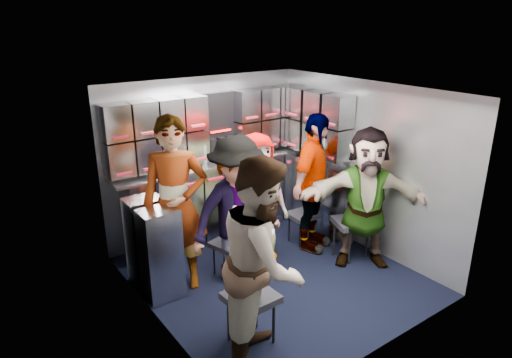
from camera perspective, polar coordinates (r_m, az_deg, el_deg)
floor at (r=5.33m, az=2.26°, el=-12.00°), size 3.00×3.00×0.00m
wall_back at (r=6.05m, az=-6.38°, el=2.74°), size 2.80×0.04×2.10m
wall_left at (r=4.21m, az=-12.82°, el=-5.38°), size 0.04×3.00×2.10m
wall_right at (r=5.79m, az=13.40°, el=1.53°), size 0.04×3.00×2.10m
ceiling at (r=4.59m, az=2.61°, el=10.90°), size 2.80×3.00×0.02m
cart_bank_back at (r=6.06m, az=-5.20°, el=-2.75°), size 2.68×0.38×0.99m
cart_bank_left at (r=4.99m, az=-12.71°, el=-8.34°), size 0.38×0.76×0.99m
counter at (r=5.89m, az=-5.35°, el=1.94°), size 2.68×0.42×0.03m
locker_bank_back at (r=5.81m, az=-5.80°, el=6.55°), size 2.68×0.28×0.82m
locker_bank_right at (r=6.03m, az=7.78°, el=6.96°), size 0.28×1.00×0.82m
right_cabinet at (r=6.26m, az=7.99°, el=-2.10°), size 0.28×1.20×1.00m
coffee_niche at (r=5.95m, az=-4.58°, el=6.71°), size 0.46×0.16×0.84m
red_latch_strip at (r=5.77m, az=-4.29°, el=0.17°), size 2.60×0.02×0.03m
jump_seat_near_left at (r=4.16m, az=-0.65°, el=-14.90°), size 0.43×0.41×0.50m
jump_seat_mid_left at (r=5.20m, az=-3.45°, el=-8.26°), size 0.43×0.41×0.42m
jump_seat_center at (r=5.68m, az=-1.04°, el=-5.13°), size 0.48×0.46×0.47m
jump_seat_mid_right at (r=5.94m, az=5.82°, el=-4.68°), size 0.37×0.35×0.41m
jump_seat_near_right at (r=5.66m, az=11.87°, el=-5.55°), size 0.52×0.51×0.48m
attendant_standing at (r=4.83m, az=-10.06°, el=-3.22°), size 0.82×0.74×1.89m
attendant_arc_a at (r=3.78m, az=0.91°, el=-10.36°), size 1.10×1.11×1.81m
attendant_arc_b at (r=4.86m, az=-2.42°, el=-4.19°), size 1.09×0.64×1.67m
attendant_arc_c at (r=5.40m, az=0.02°, el=-2.30°), size 0.84×0.63×1.56m
attendant_arc_d at (r=5.62m, az=7.20°, el=-0.55°), size 1.10×0.82×1.74m
attendant_arc_e at (r=5.40m, az=13.56°, el=-2.32°), size 1.50×1.35×1.66m
bottle_left at (r=5.65m, az=-8.01°, el=2.57°), size 0.06×0.06×0.25m
bottle_mid at (r=5.73m, az=-6.50°, el=2.95°), size 0.07×0.07×0.27m
bottle_right at (r=6.29m, az=1.95°, el=4.55°), size 0.06×0.06×0.26m
cup_left at (r=5.64m, az=-8.30°, el=1.79°), size 0.08×0.08×0.11m
cup_right at (r=6.24m, az=1.18°, el=3.70°), size 0.08×0.08×0.11m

